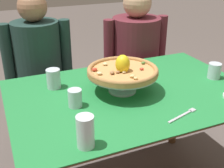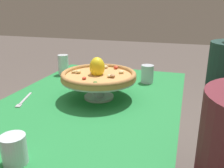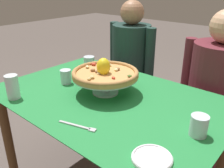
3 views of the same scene
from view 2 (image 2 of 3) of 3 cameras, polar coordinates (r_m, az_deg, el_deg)
dining_table at (r=1.29m, az=-4.88°, el=-8.21°), size 1.34×0.90×0.75m
pizza_stand at (r=1.25m, az=-3.13°, el=0.11°), size 0.38×0.38×0.11m
pizza at (r=1.24m, az=-3.19°, el=2.26°), size 0.39×0.39×0.11m
water_glass_side_right at (r=0.83m, az=-22.04°, el=-14.56°), size 0.08×0.08×0.09m
water_glass_side_left at (r=1.54m, az=-1.44°, el=2.14°), size 0.07×0.07×0.09m
water_glass_back_left at (r=1.52m, az=8.33°, el=2.17°), size 0.08×0.08×0.11m
water_glass_front_left at (r=1.72m, az=-11.40°, el=4.21°), size 0.07×0.07×0.14m
dinner_fork at (r=1.31m, az=-20.10°, el=-3.67°), size 0.19×0.07×0.01m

